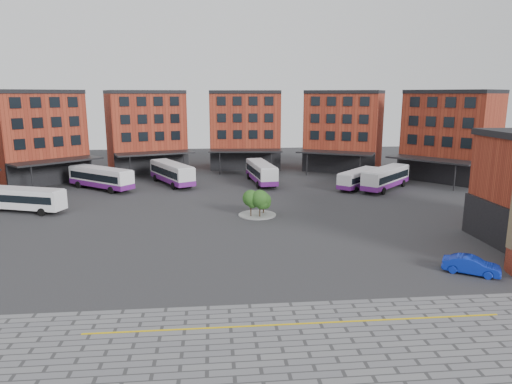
{
  "coord_description": "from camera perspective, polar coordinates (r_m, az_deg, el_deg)",
  "views": [
    {
      "loc": [
        -3.02,
        -39.45,
        13.92
      ],
      "look_at": [
        1.33,
        6.44,
        4.0
      ],
      "focal_mm": 32.0,
      "sensor_mm": 36.0,
      "label": 1
    }
  ],
  "objects": [
    {
      "name": "ground",
      "position": [
        41.94,
        -0.98,
        -7.24
      ],
      "size": [
        160.0,
        160.0,
        0.0
      ],
      "primitive_type": "plane",
      "color": "#28282B",
      "rests_on": "ground"
    },
    {
      "name": "yellow_line",
      "position": [
        29.42,
        5.27,
        -16.08
      ],
      "size": [
        26.0,
        0.15,
        0.02
      ],
      "primitive_type": "cube",
      "color": "gold",
      "rests_on": "paving_zone"
    },
    {
      "name": "main_building",
      "position": [
        78.0,
        -6.73,
        7.14
      ],
      "size": [
        94.14,
        42.48,
        14.6
      ],
      "color": "maroon",
      "rests_on": "ground"
    },
    {
      "name": "tree_island",
      "position": [
        52.69,
        0.3,
        -1.16
      ],
      "size": [
        4.4,
        4.4,
        3.23
      ],
      "color": "gray",
      "rests_on": "ground"
    },
    {
      "name": "bus_a",
      "position": [
        61.37,
        -27.07,
        -0.67
      ],
      "size": [
        10.49,
        5.6,
        2.91
      ],
      "rotation": [
        0.0,
        0.0,
        1.24
      ],
      "color": "white",
      "rests_on": "ground"
    },
    {
      "name": "bus_b",
      "position": [
        71.42,
        -18.83,
        1.7
      ],
      "size": [
        10.74,
        9.39,
        3.28
      ],
      "rotation": [
        0.0,
        0.0,
        0.89
      ],
      "color": "white",
      "rests_on": "ground"
    },
    {
      "name": "bus_c",
      "position": [
        72.67,
        -10.49,
        2.37
      ],
      "size": [
        7.87,
        11.97,
        3.39
      ],
      "rotation": [
        0.0,
        0.0,
        0.47
      ],
      "color": "silver",
      "rests_on": "ground"
    },
    {
      "name": "bus_d",
      "position": [
        72.41,
        0.65,
        2.5
      ],
      "size": [
        4.02,
        11.93,
        3.3
      ],
      "rotation": [
        0.0,
        0.0,
        0.12
      ],
      "color": "silver",
      "rests_on": "ground"
    },
    {
      "name": "bus_e",
      "position": [
        70.43,
        12.69,
        1.68
      ],
      "size": [
        8.34,
        8.67,
        2.75
      ],
      "rotation": [
        0.0,
        0.0,
        -0.75
      ],
      "color": "silver",
      "rests_on": "ground"
    },
    {
      "name": "bus_f",
      "position": [
        70.42,
        15.93,
        1.73
      ],
      "size": [
        9.93,
        10.05,
        3.24
      ],
      "rotation": [
        0.0,
        0.0,
        -0.78
      ],
      "color": "silver",
      "rests_on": "ground"
    },
    {
      "name": "blue_car",
      "position": [
        40.18,
        25.32,
        -8.28
      ],
      "size": [
        4.4,
        3.56,
        1.41
      ],
      "primitive_type": "imported",
      "rotation": [
        0.0,
        0.0,
        1.0
      ],
      "color": "#0D26AE",
      "rests_on": "ground"
    }
  ]
}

